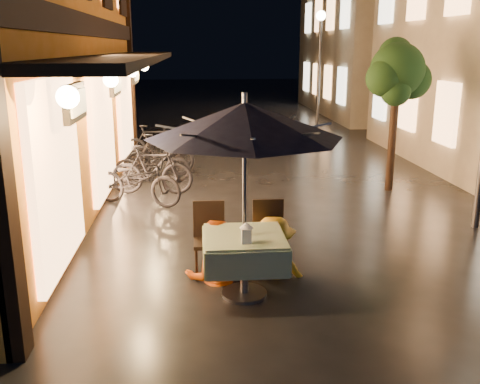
{
  "coord_description": "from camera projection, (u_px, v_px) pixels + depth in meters",
  "views": [
    {
      "loc": [
        -1.7,
        -6.21,
        2.95
      ],
      "look_at": [
        -1.14,
        0.38,
        1.15
      ],
      "focal_mm": 40.0,
      "sensor_mm": 36.0,
      "label": 1
    }
  ],
  "objects": [
    {
      "name": "ground",
      "position": [
        330.0,
        284.0,
        6.88
      ],
      "size": [
        90.0,
        90.0,
        0.0
      ],
      "primitive_type": "plane",
      "color": "black",
      "rests_on": "ground"
    },
    {
      "name": "east_building_far",
      "position": [
        399.0,
        30.0,
        23.84
      ],
      "size": [
        7.3,
        10.3,
        7.3
      ],
      "color": "#BEB399",
      "rests_on": "ground"
    },
    {
      "name": "street_tree",
      "position": [
        398.0,
        74.0,
        10.78
      ],
      "size": [
        1.43,
        1.2,
        3.15
      ],
      "color": "black",
      "rests_on": "ground"
    },
    {
      "name": "streetlamp_far",
      "position": [
        320.0,
        48.0,
        19.82
      ],
      "size": [
        0.36,
        0.36,
        4.23
      ],
      "color": "#59595E",
      "rests_on": "ground"
    },
    {
      "name": "cafe_table",
      "position": [
        244.0,
        250.0,
        6.43
      ],
      "size": [
        0.99,
        0.99,
        0.78
      ],
      "color": "#59595E",
      "rests_on": "ground"
    },
    {
      "name": "patio_umbrella",
      "position": [
        245.0,
        121.0,
        6.02
      ],
      "size": [
        2.28,
        2.28,
        2.46
      ],
      "color": "#59595E",
      "rests_on": "ground"
    },
    {
      "name": "cafe_chair_left",
      "position": [
        209.0,
        234.0,
        7.11
      ],
      "size": [
        0.42,
        0.42,
        0.97
      ],
      "color": "black",
      "rests_on": "ground"
    },
    {
      "name": "cafe_chair_right",
      "position": [
        269.0,
        233.0,
        7.18
      ],
      "size": [
        0.42,
        0.42,
        0.97
      ],
      "color": "black",
      "rests_on": "ground"
    },
    {
      "name": "table_lantern",
      "position": [
        246.0,
        231.0,
        6.09
      ],
      "size": [
        0.16,
        0.16,
        0.25
      ],
      "color": "white",
      "rests_on": "cafe_table"
    },
    {
      "name": "person_orange",
      "position": [
        213.0,
        222.0,
        6.84
      ],
      "size": [
        0.81,
        0.65,
        1.57
      ],
      "primitive_type": "imported",
      "rotation": [
        0.0,
        0.0,
        3.22
      ],
      "color": "#D4520B",
      "rests_on": "ground"
    },
    {
      "name": "person_yellow",
      "position": [
        274.0,
        219.0,
        6.98
      ],
      "size": [
        1.08,
        0.72,
        1.56
      ],
      "primitive_type": "imported",
      "rotation": [
        0.0,
        0.0,
        3.0
      ],
      "color": "yellow",
      "rests_on": "ground"
    },
    {
      "name": "bicycle_0",
      "position": [
        137.0,
        180.0,
        10.21
      ],
      "size": [
        1.93,
        1.3,
        0.96
      ],
      "primitive_type": "imported",
      "rotation": [
        0.0,
        0.0,
        1.17
      ],
      "color": "black",
      "rests_on": "ground"
    },
    {
      "name": "bicycle_1",
      "position": [
        152.0,
        170.0,
        10.95
      ],
      "size": [
        1.73,
        0.65,
        1.02
      ],
      "primitive_type": "imported",
      "rotation": [
        0.0,
        0.0,
        1.47
      ],
      "color": "black",
      "rests_on": "ground"
    },
    {
      "name": "bicycle_2",
      "position": [
        152.0,
        164.0,
        11.88
      ],
      "size": [
        1.7,
        0.66,
        0.88
      ],
      "primitive_type": "imported",
      "rotation": [
        0.0,
        0.0,
        1.62
      ],
      "color": "black",
      "rests_on": "ground"
    },
    {
      "name": "bicycle_3",
      "position": [
        160.0,
        156.0,
        12.31
      ],
      "size": [
        1.8,
        1.16,
        1.05
      ],
      "primitive_type": "imported",
      "rotation": [
        0.0,
        0.0,
        1.99
      ],
      "color": "black",
      "rests_on": "ground"
    },
    {
      "name": "bicycle_4",
      "position": [
        161.0,
        151.0,
        13.25
      ],
      "size": [
        1.79,
        1.07,
        0.89
      ],
      "primitive_type": "imported",
      "rotation": [
        0.0,
        0.0,
        1.88
      ],
      "color": "black",
      "rests_on": "ground"
    },
    {
      "name": "bicycle_5",
      "position": [
        153.0,
        143.0,
        14.23
      ],
      "size": [
        1.61,
        0.54,
        0.95
      ],
      "primitive_type": "imported",
      "rotation": [
        0.0,
        0.0,
        1.63
      ],
      "color": "black",
      "rests_on": "ground"
    }
  ]
}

